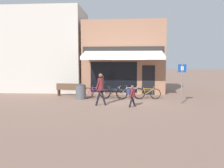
{
  "coord_description": "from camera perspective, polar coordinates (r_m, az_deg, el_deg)",
  "views": [
    {
      "loc": [
        0.21,
        -12.77,
        2.21
      ],
      "look_at": [
        -0.72,
        -0.32,
        1.05
      ],
      "focal_mm": 35.0,
      "sensor_mm": 36.0,
      "label": 1
    }
  ],
  "objects": [
    {
      "name": "pedestrian_child",
      "position": [
        11.21,
        5.16,
        -2.51
      ],
      "size": [
        0.49,
        0.5,
        1.13
      ],
      "rotation": [
        0.0,
        0.0,
        0.15
      ],
      "color": "black",
      "rests_on": "ground_plane"
    },
    {
      "name": "parking_sign",
      "position": [
        12.58,
        17.78,
        1.28
      ],
      "size": [
        0.44,
        0.07,
        2.24
      ],
      "color": "slate",
      "rests_on": "ground_plane"
    },
    {
      "name": "bicycle_silver",
      "position": [
        13.77,
        4.83,
        -2.32
      ],
      "size": [
        1.78,
        0.52,
        0.87
      ],
      "rotation": [
        0.05,
        0.0,
        -0.14
      ],
      "color": "black",
      "rests_on": "ground_plane"
    },
    {
      "name": "litter_bin",
      "position": [
        13.86,
        -8.15,
        -1.84
      ],
      "size": [
        0.65,
        0.65,
        0.99
      ],
      "color": "#515459",
      "rests_on": "ground_plane"
    },
    {
      "name": "neighbour_building",
      "position": [
        18.94,
        -16.64,
        8.25
      ],
      "size": [
        6.16,
        4.0,
        6.51
      ],
      "color": "beige",
      "rests_on": "ground_plane"
    },
    {
      "name": "ground_plane",
      "position": [
        12.96,
        3.3,
        -4.52
      ],
      "size": [
        160.0,
        160.0,
        0.0
      ],
      "primitive_type": "plane",
      "color": "#846656"
    },
    {
      "name": "bicycle_orange",
      "position": [
        13.91,
        9.23,
        -2.43
      ],
      "size": [
        1.66,
        0.52,
        0.81
      ],
      "rotation": [
        -0.08,
        0.0,
        0.0
      ],
      "color": "black",
      "rests_on": "ground_plane"
    },
    {
      "name": "park_bench",
      "position": [
        15.33,
        -11.35,
        -1.34
      ],
      "size": [
        1.64,
        0.6,
        0.87
      ],
      "rotation": [
        0.0,
        0.0,
        -0.1
      ],
      "color": "brown",
      "rests_on": "ground_plane"
    },
    {
      "name": "pedestrian_adult",
      "position": [
        11.54,
        -2.97,
        -0.4
      ],
      "size": [
        0.61,
        0.44,
        1.71
      ],
      "rotation": [
        0.0,
        0.0,
        -0.2
      ],
      "color": "black",
      "rests_on": "ground_plane"
    },
    {
      "name": "bicycle_black",
      "position": [
        13.58,
        0.27,
        -2.46
      ],
      "size": [
        1.74,
        0.6,
        0.84
      ],
      "rotation": [
        0.07,
        0.0,
        -0.21
      ],
      "color": "black",
      "rests_on": "ground_plane"
    },
    {
      "name": "shop_front",
      "position": [
        17.17,
        3.01,
        6.85
      ],
      "size": [
        6.07,
        4.7,
        5.36
      ],
      "color": "#9E7056",
      "rests_on": "ground_plane"
    },
    {
      "name": "bicycle_purple",
      "position": [
        13.92,
        -4.14,
        -2.25
      ],
      "size": [
        1.79,
        0.55,
        0.87
      ],
      "rotation": [
        0.11,
        0.0,
        0.21
      ],
      "color": "black",
      "rests_on": "ground_plane"
    },
    {
      "name": "bike_rack_rail",
      "position": [
        13.87,
        2.55,
        -1.86
      ],
      "size": [
        3.96,
        0.04,
        0.57
      ],
      "color": "#47494F",
      "rests_on": "ground_plane"
    }
  ]
}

